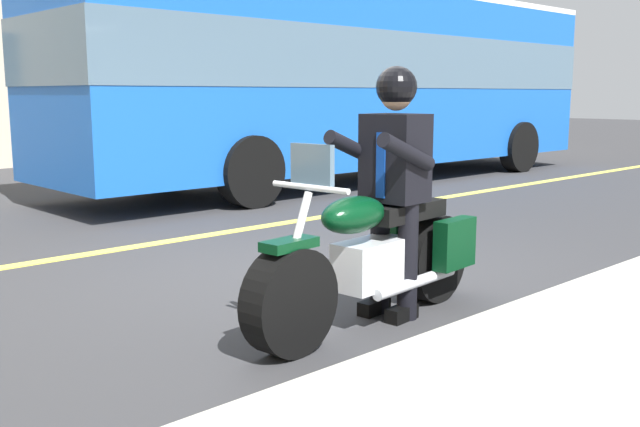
{
  "coord_description": "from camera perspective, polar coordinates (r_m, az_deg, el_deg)",
  "views": [
    {
      "loc": [
        3.96,
        4.57,
        1.55
      ],
      "look_at": [
        0.66,
        1.05,
        0.75
      ],
      "focal_mm": 40.4,
      "sensor_mm": 36.0,
      "label": 1
    }
  ],
  "objects": [
    {
      "name": "bus_far",
      "position": [
        12.92,
        2.59,
        10.88
      ],
      "size": [
        11.05,
        2.7,
        3.3
      ],
      "color": "blue",
      "rests_on": "ground_plane"
    },
    {
      "name": "lane_center_stripe",
      "position": [
        7.82,
        -11.87,
        -2.16
      ],
      "size": [
        60.0,
        0.16,
        0.01
      ],
      "primitive_type": "cube",
      "color": "#E5DB4C",
      "rests_on": "ground_plane"
    },
    {
      "name": "rider_main",
      "position": [
        4.97,
        5.86,
        3.43
      ],
      "size": [
        0.66,
        0.59,
        1.74
      ],
      "color": "black",
      "rests_on": "ground_plane"
    },
    {
      "name": "ground_plane",
      "position": [
        6.24,
        -2.2,
        -4.96
      ],
      "size": [
        80.0,
        80.0,
        0.0
      ],
      "primitive_type": "plane",
      "color": "#333335"
    },
    {
      "name": "motorcycle_main",
      "position": [
        4.92,
        4.48,
        -3.52
      ],
      "size": [
        2.22,
        0.72,
        1.26
      ],
      "color": "black",
      "rests_on": "ground_plane"
    }
  ]
}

